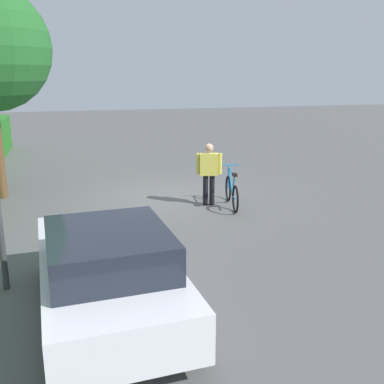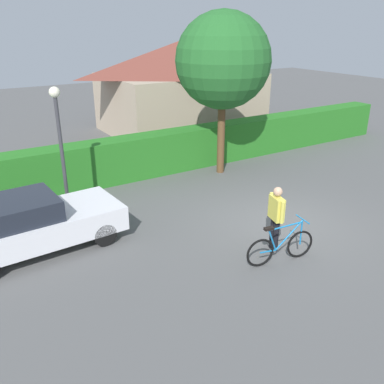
% 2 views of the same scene
% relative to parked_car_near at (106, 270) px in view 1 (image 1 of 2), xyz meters
% --- Properties ---
extents(ground_plane, '(60.00, 60.00, 0.00)m').
position_rel_parked_car_near_xyz_m(ground_plane, '(5.96, -2.04, -0.70)').
color(ground_plane, '#555555').
extents(parked_car_near, '(4.03, 1.94, 1.37)m').
position_rel_parked_car_near_xyz_m(parked_car_near, '(0.00, 0.00, 0.00)').
color(parked_car_near, silver).
rests_on(parked_car_near, ground).
extents(bicycle, '(1.70, 0.52, 0.98)m').
position_rel_parked_car_near_xyz_m(bicycle, '(4.56, -3.49, -0.31)').
color(bicycle, black).
rests_on(bicycle, ground).
extents(person_rider, '(0.31, 0.63, 1.58)m').
position_rel_parked_car_near_xyz_m(person_rider, '(4.84, -2.97, 0.22)').
color(person_rider, black).
rests_on(person_rider, ground).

